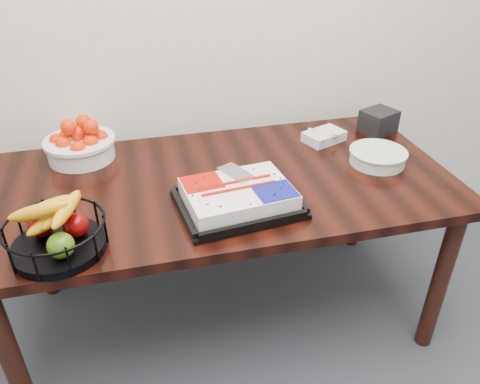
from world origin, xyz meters
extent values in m
cube|color=black|center=(0.00, 2.00, 0.73)|extent=(1.80, 0.90, 0.04)
cylinder|color=black|center=(-0.82, 1.63, 0.35)|extent=(0.07, 0.07, 0.71)
cylinder|color=black|center=(-0.82, 2.37, 0.35)|extent=(0.07, 0.07, 0.71)
cylinder|color=black|center=(0.82, 1.63, 0.35)|extent=(0.07, 0.07, 0.71)
cylinder|color=black|center=(0.82, 2.37, 0.35)|extent=(0.07, 0.07, 0.71)
cube|color=black|center=(0.01, 1.79, 0.76)|extent=(0.46, 0.38, 0.02)
cube|color=white|center=(0.01, 1.79, 0.80)|extent=(0.39, 0.31, 0.06)
cube|color=#AF0D03|center=(-0.10, 1.87, 0.83)|extent=(0.15, 0.13, 0.00)
cube|color=navy|center=(0.12, 1.72, 0.83)|extent=(0.15, 0.13, 0.00)
cube|color=silver|center=(0.04, 1.89, 0.83)|extent=(0.13, 0.16, 0.00)
cylinder|color=white|center=(-0.55, 2.31, 0.79)|extent=(0.27, 0.27, 0.09)
cylinder|color=white|center=(-0.55, 2.31, 0.83)|extent=(0.29, 0.29, 0.01)
cylinder|color=black|center=(-0.59, 1.69, 0.76)|extent=(0.29, 0.29, 0.03)
torus|color=black|center=(-0.59, 1.69, 0.85)|extent=(0.31, 0.31, 0.01)
cylinder|color=white|center=(0.65, 1.97, 0.78)|extent=(0.23, 0.23, 0.05)
cylinder|color=white|center=(0.65, 1.97, 0.80)|extent=(0.24, 0.24, 0.01)
cube|color=silver|center=(0.52, 2.23, 0.77)|extent=(0.21, 0.17, 0.04)
cube|color=black|center=(0.80, 2.26, 0.80)|extent=(0.18, 0.17, 0.11)
camera|label=1|loc=(-0.32, 0.44, 1.68)|focal=35.00mm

